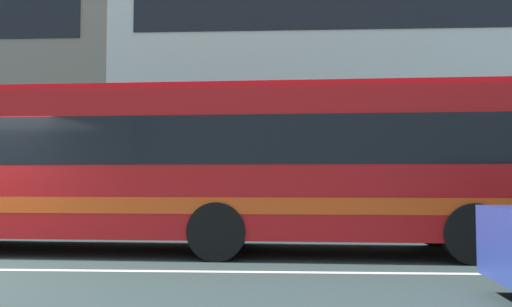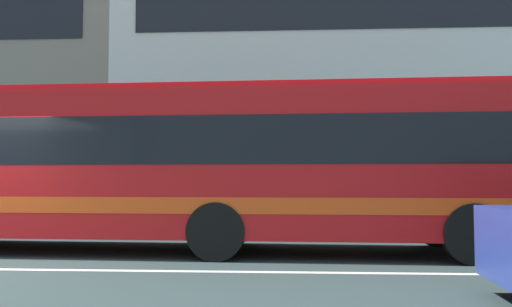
{
  "view_description": "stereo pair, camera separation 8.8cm",
  "coord_description": "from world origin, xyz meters",
  "views": [
    {
      "loc": [
        5.25,
        -7.74,
        1.37
      ],
      "look_at": [
        4.75,
        2.54,
        1.91
      ],
      "focal_mm": 36.1,
      "sensor_mm": 36.0,
      "label": 1
    },
    {
      "loc": [
        5.34,
        -7.73,
        1.37
      ],
      "look_at": [
        4.75,
        2.54,
        1.91
      ],
      "focal_mm": 36.1,
      "sensor_mm": 36.0,
      "label": 2
    }
  ],
  "objects": [
    {
      "name": "apartment_block_right",
      "position": [
        11.2,
        14.92,
        6.91
      ],
      "size": [
        24.32,
        9.73,
        13.83
      ],
      "color": "silver",
      "rests_on": "ground_plane"
    },
    {
      "name": "hedge_row_far",
      "position": [
        3.51,
        5.76,
        0.38
      ],
      "size": [
        18.68,
        1.1,
        0.75
      ],
      "primitive_type": "cube",
      "color": "#3A7333",
      "rests_on": "ground_plane"
    },
    {
      "name": "transit_bus",
      "position": [
        3.46,
        2.23,
        1.72
      ],
      "size": [
        12.05,
        3.06,
        3.11
      ],
      "color": "red",
      "rests_on": "ground_plane"
    }
  ]
}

